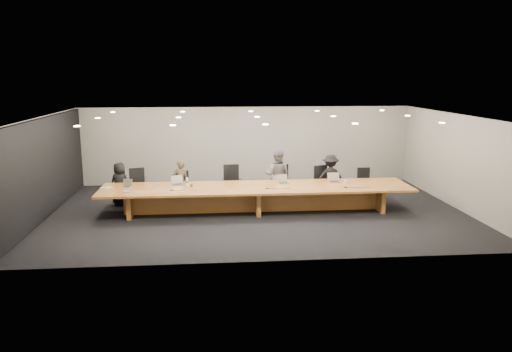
# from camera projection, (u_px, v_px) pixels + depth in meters

# --- Properties ---
(ground) EXTENTS (12.00, 12.00, 0.00)m
(ground) POSITION_uv_depth(u_px,v_px,m) (257.00, 211.00, 14.64)
(ground) COLOR black
(ground) RESTS_ON ground
(back_wall) EXTENTS (12.00, 0.02, 2.80)m
(back_wall) POSITION_uv_depth(u_px,v_px,m) (247.00, 145.00, 18.27)
(back_wall) COLOR #B5AFA5
(back_wall) RESTS_ON ground
(left_wall_panel) EXTENTS (0.08, 7.84, 2.74)m
(left_wall_panel) POSITION_uv_depth(u_px,v_px,m) (44.00, 169.00, 13.84)
(left_wall_panel) COLOR black
(left_wall_panel) RESTS_ON ground
(conference_table) EXTENTS (9.00, 1.80, 0.75)m
(conference_table) POSITION_uv_depth(u_px,v_px,m) (257.00, 194.00, 14.54)
(conference_table) COLOR brown
(conference_table) RESTS_ON ground
(chair_far_left) EXTENTS (0.72, 0.72, 1.12)m
(chair_far_left) POSITION_uv_depth(u_px,v_px,m) (139.00, 186.00, 15.43)
(chair_far_left) COLOR black
(chair_far_left) RESTS_ON ground
(chair_left) EXTENTS (0.61, 0.61, 1.00)m
(chair_left) POSITION_uv_depth(u_px,v_px,m) (181.00, 187.00, 15.59)
(chair_left) COLOR black
(chair_left) RESTS_ON ground
(chair_mid_left) EXTENTS (0.66, 0.66, 1.17)m
(chair_mid_left) POSITION_uv_depth(u_px,v_px,m) (232.00, 183.00, 15.72)
(chair_mid_left) COLOR black
(chair_mid_left) RESTS_ON ground
(chair_mid_right) EXTENTS (0.75, 0.75, 1.15)m
(chair_mid_right) POSITION_uv_depth(u_px,v_px,m) (279.00, 182.00, 15.89)
(chair_mid_right) COLOR black
(chair_mid_right) RESTS_ON ground
(chair_right) EXTENTS (0.70, 0.70, 1.10)m
(chair_right) POSITION_uv_depth(u_px,v_px,m) (324.00, 182.00, 15.98)
(chair_right) COLOR black
(chair_right) RESTS_ON ground
(chair_far_right) EXTENTS (0.52, 0.52, 0.99)m
(chair_far_right) POSITION_uv_depth(u_px,v_px,m) (365.00, 183.00, 16.14)
(chair_far_right) COLOR black
(chair_far_right) RESTS_ON ground
(person_a) EXTENTS (0.75, 0.61, 1.32)m
(person_a) POSITION_uv_depth(u_px,v_px,m) (120.00, 184.00, 15.28)
(person_a) COLOR black
(person_a) RESTS_ON ground
(person_b) EXTENTS (0.57, 0.45, 1.37)m
(person_b) POSITION_uv_depth(u_px,v_px,m) (181.00, 182.00, 15.42)
(person_b) COLOR #3D3121
(person_b) RESTS_ON ground
(person_c) EXTENTS (0.96, 0.86, 1.64)m
(person_c) POSITION_uv_depth(u_px,v_px,m) (277.00, 175.00, 15.79)
(person_c) COLOR #5D5D5F
(person_c) RESTS_ON ground
(person_d) EXTENTS (0.96, 0.58, 1.46)m
(person_d) POSITION_uv_depth(u_px,v_px,m) (330.00, 177.00, 15.94)
(person_d) COLOR black
(person_d) RESTS_ON ground
(laptop_a) EXTENTS (0.34, 0.29, 0.23)m
(laptop_a) POSITION_uv_depth(u_px,v_px,m) (126.00, 183.00, 14.41)
(laptop_a) COLOR #B4AA8A
(laptop_a) RESTS_ON conference_table
(laptop_b) EXTENTS (0.43, 0.38, 0.28)m
(laptop_b) POSITION_uv_depth(u_px,v_px,m) (178.00, 180.00, 14.67)
(laptop_b) COLOR tan
(laptop_b) RESTS_ON conference_table
(laptop_d) EXTENTS (0.39, 0.33, 0.27)m
(laptop_d) POSITION_uv_depth(u_px,v_px,m) (284.00, 179.00, 14.86)
(laptop_d) COLOR #BBAF8F
(laptop_d) RESTS_ON conference_table
(laptop_e) EXTENTS (0.37, 0.28, 0.28)m
(laptop_e) POSITION_uv_depth(u_px,v_px,m) (335.00, 178.00, 15.04)
(laptop_e) COLOR #C0B092
(laptop_e) RESTS_ON conference_table
(water_bottle) EXTENTS (0.10, 0.10, 0.24)m
(water_bottle) POSITION_uv_depth(u_px,v_px,m) (187.00, 182.00, 14.53)
(water_bottle) COLOR silver
(water_bottle) RESTS_ON conference_table
(amber_mug) EXTENTS (0.09, 0.09, 0.09)m
(amber_mug) POSITION_uv_depth(u_px,v_px,m) (192.00, 185.00, 14.42)
(amber_mug) COLOR brown
(amber_mug) RESTS_ON conference_table
(paper_cup_near) EXTENTS (0.09, 0.09, 0.09)m
(paper_cup_near) POSITION_uv_depth(u_px,v_px,m) (289.00, 182.00, 14.86)
(paper_cup_near) COLOR silver
(paper_cup_near) RESTS_ON conference_table
(paper_cup_far) EXTENTS (0.11, 0.11, 0.10)m
(paper_cup_far) POSITION_uv_depth(u_px,v_px,m) (346.00, 182.00, 14.89)
(paper_cup_far) COLOR silver
(paper_cup_far) RESTS_ON conference_table
(notepad) EXTENTS (0.31, 0.27, 0.02)m
(notepad) POSITION_uv_depth(u_px,v_px,m) (106.00, 188.00, 14.32)
(notepad) COLOR silver
(notepad) RESTS_ON conference_table
(lime_gadget) EXTENTS (0.16, 0.13, 0.02)m
(lime_gadget) POSITION_uv_depth(u_px,v_px,m) (106.00, 187.00, 14.32)
(lime_gadget) COLOR #58B630
(lime_gadget) RESTS_ON notepad
(av_box) EXTENTS (0.21, 0.16, 0.03)m
(av_box) POSITION_uv_depth(u_px,v_px,m) (127.00, 192.00, 13.78)
(av_box) COLOR silver
(av_box) RESTS_ON conference_table
(mic_left) EXTENTS (0.12, 0.12, 0.03)m
(mic_left) POSITION_uv_depth(u_px,v_px,m) (172.00, 190.00, 14.00)
(mic_left) COLOR black
(mic_left) RESTS_ON conference_table
(mic_center) EXTENTS (0.14, 0.14, 0.03)m
(mic_center) POSITION_uv_depth(u_px,v_px,m) (267.00, 188.00, 14.23)
(mic_center) COLOR black
(mic_center) RESTS_ON conference_table
(mic_right) EXTENTS (0.14, 0.14, 0.03)m
(mic_right) POSITION_uv_depth(u_px,v_px,m) (346.00, 187.00, 14.34)
(mic_right) COLOR black
(mic_right) RESTS_ON conference_table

